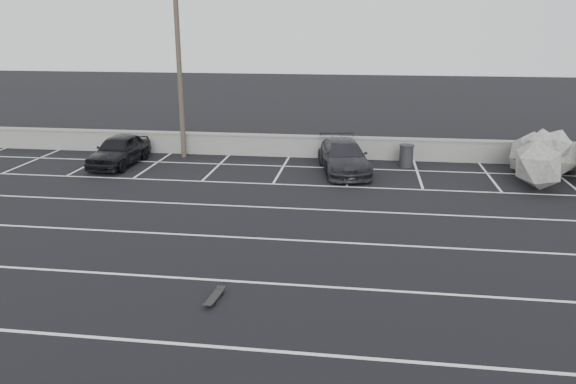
# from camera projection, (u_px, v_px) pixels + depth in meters

# --- Properties ---
(ground) EXTENTS (120.00, 120.00, 0.00)m
(ground) POSITION_uv_depth(u_px,v_px,m) (178.00, 278.00, 14.47)
(ground) COLOR black
(ground) RESTS_ON ground
(seawall) EXTENTS (50.00, 0.45, 1.06)m
(seawall) POSITION_uv_depth(u_px,v_px,m) (269.00, 145.00, 27.58)
(seawall) COLOR gray
(seawall) RESTS_ON ground
(stall_lines) EXTENTS (36.00, 20.05, 0.01)m
(stall_lines) POSITION_uv_depth(u_px,v_px,m) (218.00, 220.00, 18.66)
(stall_lines) COLOR silver
(stall_lines) RESTS_ON ground
(car_left) EXTENTS (1.80, 4.18, 1.40)m
(car_left) POSITION_uv_depth(u_px,v_px,m) (119.00, 150.00, 25.73)
(car_left) COLOR black
(car_left) RESTS_ON ground
(car_right) EXTENTS (2.80, 4.98, 1.36)m
(car_right) POSITION_uv_depth(u_px,v_px,m) (344.00, 157.00, 24.57)
(car_right) COLOR #232328
(car_right) RESTS_ON ground
(utility_pole) EXTENTS (1.19, 0.24, 8.90)m
(utility_pole) POSITION_uv_depth(u_px,v_px,m) (179.00, 63.00, 26.22)
(utility_pole) COLOR #4C4238
(utility_pole) RESTS_ON ground
(trash_bin) EXTENTS (0.86, 0.86, 1.03)m
(trash_bin) POSITION_uv_depth(u_px,v_px,m) (406.00, 156.00, 25.45)
(trash_bin) COLOR #242426
(trash_bin) RESTS_ON ground
(skateboard) EXTENTS (0.29, 0.84, 0.10)m
(skateboard) POSITION_uv_depth(u_px,v_px,m) (214.00, 297.00, 13.29)
(skateboard) COLOR black
(skateboard) RESTS_ON ground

